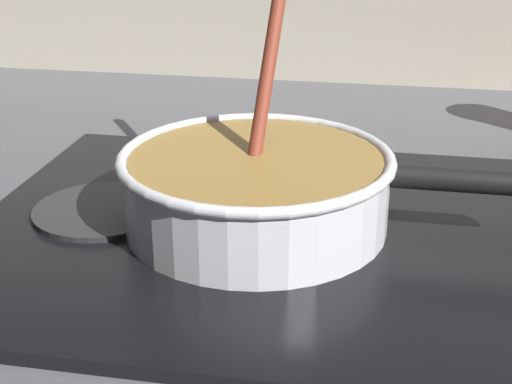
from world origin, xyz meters
name	(u,v)px	position (x,y,z in m)	size (l,w,h in m)	color
ground	(119,332)	(0.00, 0.00, -0.02)	(2.40, 1.60, 0.04)	#4C4C51
hob_plate	(256,230)	(0.09, 0.16, 0.01)	(0.56, 0.48, 0.01)	black
burner_ring	(256,221)	(0.09, 0.16, 0.02)	(0.18, 0.18, 0.01)	#592D0C
spare_burner	(101,210)	(-0.07, 0.16, 0.01)	(0.14, 0.14, 0.01)	#262628
cooking_pan	(258,187)	(0.09, 0.16, 0.05)	(0.40, 0.27, 0.27)	silver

